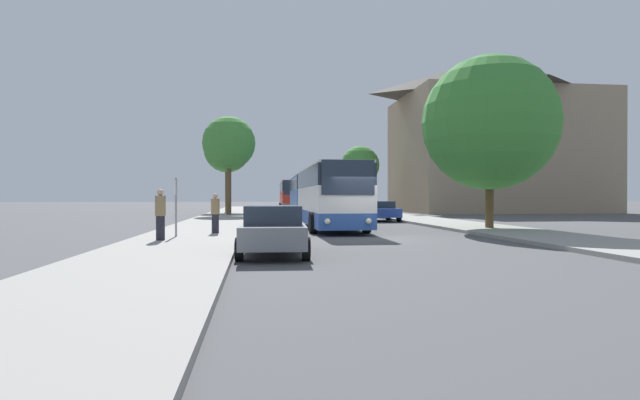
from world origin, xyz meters
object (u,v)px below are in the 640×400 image
(parked_car_left_curb, at_px, (273,229))
(bus_stop_sign, at_px, (176,200))
(pedestrian_waiting_near, at_px, (215,213))
(parked_car_right_near, at_px, (380,211))
(bus_middle, at_px, (308,196))
(tree_left_near, at_px, (229,143))
(tree_left_far, at_px, (227,150))
(bus_rear, at_px, (293,196))
(bus_front, at_px, (330,196))
(pedestrian_waiting_far, at_px, (160,214))
(tree_right_near, at_px, (490,123))
(tree_right_mid, at_px, (360,165))

(parked_car_left_curb, relative_size, bus_stop_sign, 1.89)
(pedestrian_waiting_near, bearing_deg, parked_car_right_near, -163.35)
(bus_middle, xyz_separation_m, tree_left_near, (-6.50, 2.69, 4.47))
(parked_car_left_curb, height_order, tree_left_far, tree_left_far)
(bus_rear, bearing_deg, bus_front, -89.07)
(pedestrian_waiting_far, height_order, tree_left_near, tree_left_near)
(tree_left_far, relative_size, tree_right_near, 1.01)
(bus_front, bearing_deg, parked_car_right_near, 59.82)
(parked_car_right_near, height_order, tree_left_far, tree_left_far)
(pedestrian_waiting_far, bearing_deg, tree_right_mid, 25.63)
(bus_rear, relative_size, bus_stop_sign, 5.42)
(parked_car_right_near, relative_size, tree_left_far, 0.49)
(bus_front, xyz_separation_m, bus_rear, (0.21, 30.00, 0.07))
(bus_rear, distance_m, pedestrian_waiting_near, 34.61)
(bus_front, xyz_separation_m, tree_right_mid, (7.36, 27.60, 3.34))
(bus_front, xyz_separation_m, tree_left_far, (-6.63, 24.51, 4.61))
(parked_car_left_curb, distance_m, parked_car_right_near, 20.69)
(bus_middle, relative_size, pedestrian_waiting_near, 6.89)
(bus_rear, bearing_deg, pedestrian_waiting_near, -98.11)
(pedestrian_waiting_near, relative_size, tree_right_mid, 0.24)
(bus_rear, relative_size, tree_right_mid, 1.73)
(bus_front, xyz_separation_m, pedestrian_waiting_far, (-7.08, -7.42, -0.67))
(parked_car_right_near, distance_m, tree_right_mid, 20.27)
(tree_left_near, relative_size, tree_right_near, 0.99)
(parked_car_right_near, relative_size, pedestrian_waiting_near, 2.52)
(bus_middle, bearing_deg, pedestrian_waiting_far, -107.41)
(bus_stop_sign, height_order, tree_left_near, tree_left_near)
(tree_left_far, bearing_deg, bus_middle, -53.85)
(bus_middle, relative_size, parked_car_left_curb, 2.68)
(parked_car_right_near, relative_size, tree_left_near, 0.50)
(bus_front, bearing_deg, tree_right_mid, 75.14)
(tree_left_far, bearing_deg, tree_left_near, -85.49)
(bus_middle, xyz_separation_m, tree_right_near, (7.24, -16.93, 3.54))
(tree_left_near, height_order, tree_right_near, tree_right_near)
(bus_front, bearing_deg, pedestrian_waiting_far, -133.61)
(bus_rear, height_order, tree_right_near, tree_right_near)
(bus_front, distance_m, parked_car_left_curb, 11.64)
(bus_middle, height_order, tree_left_far, tree_left_far)
(bus_stop_sign, xyz_separation_m, tree_left_near, (0.73, 23.30, 4.67))
(tree_right_mid, bearing_deg, parked_car_right_near, -97.84)
(parked_car_left_curb, distance_m, tree_right_near, 14.91)
(tree_left_far, bearing_deg, bus_front, -74.85)
(parked_car_left_curb, relative_size, parked_car_right_near, 1.02)
(tree_left_far, bearing_deg, pedestrian_waiting_near, -87.66)
(parked_car_left_curb, xyz_separation_m, parked_car_right_near, (7.93, 19.11, -0.02))
(pedestrian_waiting_far, relative_size, tree_right_mid, 0.25)
(bus_middle, distance_m, tree_right_near, 18.75)
(tree_right_near, bearing_deg, pedestrian_waiting_near, -171.00)
(tree_left_near, distance_m, tree_left_far, 6.97)
(pedestrian_waiting_far, bearing_deg, bus_front, 4.36)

